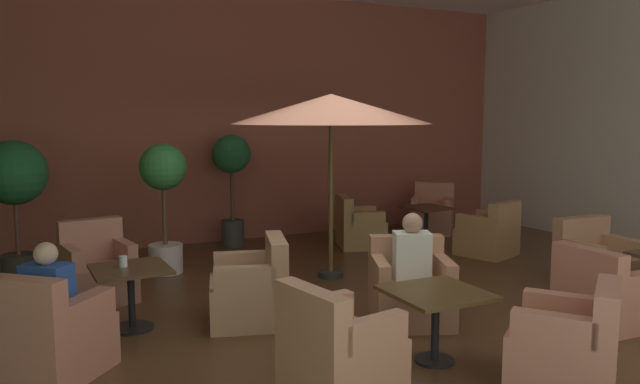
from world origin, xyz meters
The scene contains 23 objects.
ground_plane centered at (0.00, 0.00, -0.01)m, with size 11.26×8.16×0.02m, color #50341E.
wall_back_brick centered at (0.00, 4.04, 2.07)m, with size 11.26×0.08×4.14m, color #944C3C.
cafe_table_front_left centered at (-2.17, 0.24, 0.48)m, with size 0.74×0.74×0.63m.
armchair_front_left_north centered at (-2.36, 1.41, 0.33)m, with size 0.82×0.84×0.91m.
armchair_front_left_east centered at (-2.98, -0.64, 0.34)m, with size 1.09×1.09×0.90m.
armchair_front_left_south centered at (-1.03, -0.11, 0.32)m, with size 0.95×0.96×0.88m.
cafe_table_front_right centered at (2.86, 2.23, 0.46)m, with size 0.70×0.70×0.63m.
armchair_front_right_north centered at (3.23, 1.15, 0.31)m, with size 0.93×0.94×0.84m.
armchair_front_right_east centered at (3.62, 3.07, 0.33)m, with size 1.02×1.02×0.89m.
armchair_front_right_south centered at (1.78, 2.58, 0.31)m, with size 0.91×0.95×0.83m.
cafe_table_mid_center centered at (0.03, -1.76, 0.51)m, with size 0.79×0.79×0.63m.
armchair_mid_center_north centered at (-1.02, -1.95, 0.33)m, with size 0.85×0.86×0.87m.
armchair_mid_center_east centered at (0.66, -2.62, 0.32)m, with size 1.05×1.06×0.85m.
armchair_mid_center_south centered at (0.45, -0.79, 0.32)m, with size 1.03×1.04×0.85m.
armchair_rear_right_east centered at (3.22, -0.78, 0.31)m, with size 0.84×0.79×0.84m.
armchair_rear_right_south centered at (2.15, -1.76, 0.30)m, with size 0.79×0.83×0.82m.
patio_umbrella_tall_red centered at (0.50, 1.10, 2.19)m, with size 2.58×2.58×2.39m.
potted_tree_left_corner centered at (-1.39, 2.31, 1.12)m, with size 0.62×0.62×1.75m.
potted_tree_mid_left centered at (-0.03, 3.53, 1.24)m, with size 0.62×0.62×1.81m.
potted_tree_right_corner centered at (-3.17, 2.94, 1.27)m, with size 0.84×0.84×1.80m.
patron_blue_shirt centered at (0.43, -0.83, 0.75)m, with size 0.43×0.38×0.69m.
patron_by_window centered at (-2.95, -0.61, 0.74)m, with size 0.43×0.42×0.66m.
iced_drink_cup centered at (-2.23, 0.29, 0.68)m, with size 0.08×0.08×0.11m, color white.
Camera 1 is at (-3.11, -5.85, 2.11)m, focal length 34.26 mm.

